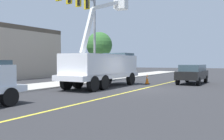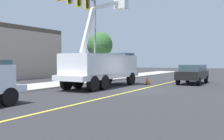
% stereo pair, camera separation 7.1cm
% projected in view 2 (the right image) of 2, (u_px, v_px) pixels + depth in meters
% --- Properties ---
extents(ground, '(120.00, 120.00, 0.00)m').
position_uv_depth(ground, '(139.00, 90.00, 18.18)').
color(ground, '#2D2D30').
extents(sidewalk_far_side, '(59.98, 11.03, 0.12)m').
position_uv_depth(sidewalk_far_side, '(59.00, 84.00, 21.91)').
color(sidewalk_far_side, '#B2ADA3').
rests_on(sidewalk_far_side, ground).
extents(lane_centre_stripe, '(49.63, 6.37, 0.01)m').
position_uv_depth(lane_centre_stripe, '(139.00, 90.00, 18.18)').
color(lane_centre_stripe, yellow).
rests_on(lane_centre_stripe, ground).
extents(utility_bucket_truck, '(8.45, 3.50, 7.39)m').
position_uv_depth(utility_bucket_truck, '(103.00, 66.00, 19.96)').
color(utility_bucket_truck, white).
rests_on(utility_bucket_truck, ground).
extents(passing_minivan, '(5.00, 2.48, 1.69)m').
position_uv_depth(passing_minivan, '(193.00, 73.00, 22.86)').
color(passing_minivan, black).
rests_on(passing_minivan, ground).
extents(traffic_cone_mid_front, '(0.40, 0.40, 0.88)m').
position_uv_depth(traffic_cone_mid_front, '(147.00, 79.00, 22.50)').
color(traffic_cone_mid_front, black).
rests_on(traffic_cone_mid_front, ground).
extents(traffic_signal_mast, '(5.78, 1.04, 8.42)m').
position_uv_depth(traffic_signal_mast, '(83.00, 15.00, 23.04)').
color(traffic_signal_mast, gray).
rests_on(traffic_signal_mast, ground).
extents(street_tree_right, '(2.99, 2.99, 5.34)m').
position_uv_depth(street_tree_right, '(100.00, 45.00, 29.61)').
color(street_tree_right, brown).
rests_on(street_tree_right, ground).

